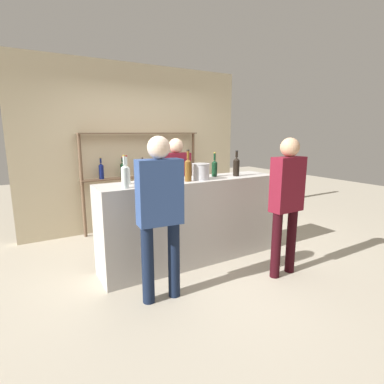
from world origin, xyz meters
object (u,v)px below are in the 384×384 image
object	(u,v)px
ice_bucket	(201,172)
customer_left	(160,207)
counter_bottle_4	(125,176)
cork_jar	(163,176)
counter_bottle_1	(126,174)
counter_bottle_3	(188,169)
counter_bottle_0	(214,168)
server_behind_counter	(176,183)
counter_bottle_2	(236,166)
customer_right	(287,196)

from	to	relation	value
ice_bucket	customer_left	size ratio (longest dim) A/B	0.14
counter_bottle_4	cork_jar	xyz separation A→B (m)	(0.54, 0.21, -0.07)
counter_bottle_1	counter_bottle_3	world-z (taller)	counter_bottle_3
counter_bottle_4	cork_jar	size ratio (longest dim) A/B	2.51
counter_bottle_1	customer_left	xyz separation A→B (m)	(0.08, -0.72, -0.24)
counter_bottle_0	counter_bottle_1	world-z (taller)	counter_bottle_1
counter_bottle_1	cork_jar	size ratio (longest dim) A/B	2.34
counter_bottle_3	server_behind_counter	distance (m)	0.84
counter_bottle_2	customer_left	size ratio (longest dim) A/B	0.21
counter_bottle_2	counter_bottle_3	size ratio (longest dim) A/B	0.90
cork_jar	server_behind_counter	distance (m)	0.80
counter_bottle_0	counter_bottle_2	size ratio (longest dim) A/B	0.94
cork_jar	customer_right	bearing A→B (deg)	-40.11
counter_bottle_1	counter_bottle_0	bearing A→B (deg)	-1.07
counter_bottle_2	customer_right	world-z (taller)	customer_right
counter_bottle_3	cork_jar	xyz separation A→B (m)	(-0.26, 0.15, -0.08)
counter_bottle_3	cork_jar	bearing A→B (deg)	149.41
customer_right	counter_bottle_0	bearing A→B (deg)	18.91
counter_bottle_0	counter_bottle_1	xyz separation A→B (m)	(-1.20, 0.02, 0.00)
server_behind_counter	customer_left	bearing A→B (deg)	-25.51
counter_bottle_0	cork_jar	world-z (taller)	counter_bottle_0
ice_bucket	counter_bottle_1	bearing A→B (deg)	170.29
counter_bottle_1	counter_bottle_4	bearing A→B (deg)	-112.30
counter_bottle_0	ice_bucket	distance (m)	0.33
cork_jar	customer_right	distance (m)	1.47
counter_bottle_0	counter_bottle_4	xyz separation A→B (m)	(-1.30, -0.22, 0.02)
counter_bottle_3	counter_bottle_1	bearing A→B (deg)	165.01
counter_bottle_0	counter_bottle_1	distance (m)	1.20
counter_bottle_3	counter_bottle_4	distance (m)	0.80
counter_bottle_1	customer_right	xyz separation A→B (m)	(1.55, -0.97, -0.25)
counter_bottle_3	ice_bucket	size ratio (longest dim) A/B	1.69
counter_bottle_4	server_behind_counter	world-z (taller)	server_behind_counter
ice_bucket	customer_right	world-z (taller)	customer_right
counter_bottle_0	counter_bottle_2	world-z (taller)	counter_bottle_2
ice_bucket	counter_bottle_2	bearing A→B (deg)	1.35
ice_bucket	cork_jar	bearing A→B (deg)	165.35
counter_bottle_4	customer_right	world-z (taller)	customer_right
ice_bucket	cork_jar	world-z (taller)	ice_bucket
counter_bottle_2	cork_jar	xyz separation A→B (m)	(-1.04, 0.11, -0.07)
counter_bottle_0	counter_bottle_1	bearing A→B (deg)	178.93
customer_left	server_behind_counter	world-z (taller)	customer_left
counter_bottle_0	customer_right	distance (m)	1.04
counter_bottle_1	customer_right	distance (m)	1.85
counter_bottle_3	counter_bottle_4	size ratio (longest dim) A/B	1.08
counter_bottle_3	cork_jar	world-z (taller)	counter_bottle_3
counter_bottle_4	customer_right	distance (m)	1.82
counter_bottle_0	ice_bucket	xyz separation A→B (m)	(-0.30, -0.13, -0.02)
customer_right	counter_bottle_3	bearing A→B (deg)	46.11
counter_bottle_4	cork_jar	distance (m)	0.58
counter_bottle_2	server_behind_counter	bearing A→B (deg)	128.03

